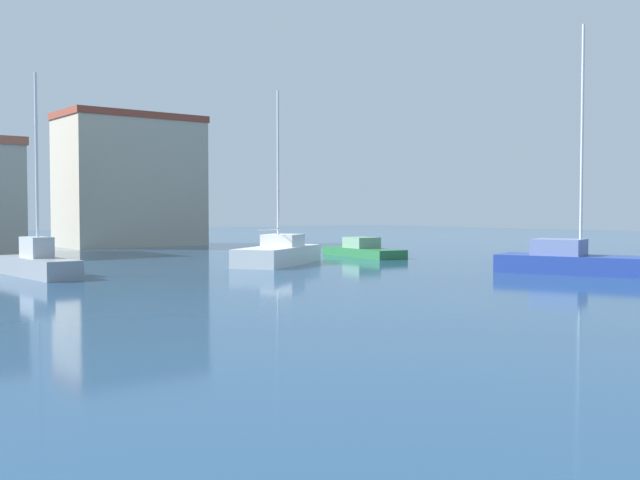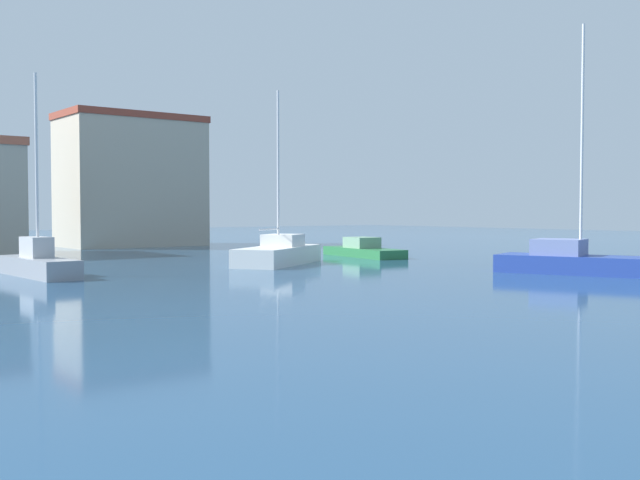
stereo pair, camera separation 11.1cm
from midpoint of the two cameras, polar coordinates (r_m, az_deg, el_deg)
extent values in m
plane|color=navy|center=(28.05, -9.70, -3.28)|extent=(160.00, 160.00, 0.00)
cube|color=gray|center=(32.63, -20.77, -1.94)|extent=(1.68, 5.85, 0.77)
cube|color=#ADB0B5|center=(32.72, -20.87, -0.52)|extent=(0.94, 1.66, 0.85)
cylinder|color=silver|center=(32.60, -20.87, 5.33)|extent=(0.12, 0.12, 7.50)
cube|color=#28703D|center=(43.69, 3.22, -0.94)|extent=(2.91, 6.62, 0.51)
cube|color=gray|center=(43.82, 3.10, -0.19)|extent=(1.78, 2.14, 0.63)
cube|color=#233D93|center=(33.64, 19.13, -1.79)|extent=(4.52, 7.22, 0.77)
cube|color=#6E7DB1|center=(33.81, 17.66, -0.51)|extent=(2.47, 2.56, 0.69)
cylinder|color=silver|center=(33.69, 19.25, 7.16)|extent=(0.12, 0.12, 9.75)
cube|color=white|center=(37.31, -3.29, -1.19)|extent=(6.83, 5.56, 0.89)
cube|color=silver|center=(37.85, -2.94, -0.01)|extent=(2.52, 2.47, 0.60)
cylinder|color=silver|center=(37.30, -3.30, 5.44)|extent=(0.12, 0.12, 7.74)
cylinder|color=silver|center=(36.13, -4.00, 0.83)|extent=(2.00, 1.36, 0.08)
cube|color=#B2A893|center=(58.43, -14.30, 4.15)|extent=(10.08, 5.89, 9.38)
cube|color=brown|center=(58.81, -14.34, 8.97)|extent=(10.28, 6.01, 0.50)
camera|label=1|loc=(0.06, -90.09, 0.00)|focal=42.00mm
camera|label=2|loc=(0.06, 89.91, 0.00)|focal=42.00mm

